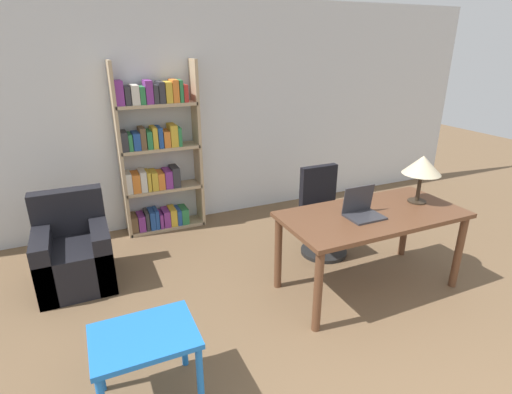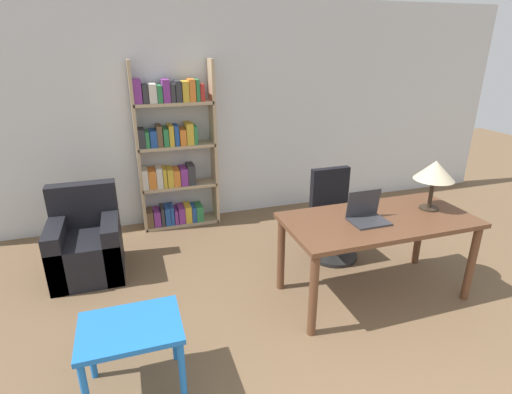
% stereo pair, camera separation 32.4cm
% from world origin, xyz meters
% --- Properties ---
extents(wall_back, '(8.00, 0.06, 2.70)m').
position_xyz_m(wall_back, '(0.00, 4.53, 1.35)').
color(wall_back, silver).
rests_on(wall_back, ground_plane).
extents(desk, '(1.66, 0.80, 0.77)m').
position_xyz_m(desk, '(0.73, 2.24, 0.67)').
color(desk, brown).
rests_on(desk, ground_plane).
extents(laptop, '(0.31, 0.25, 0.26)m').
position_xyz_m(laptop, '(0.59, 2.23, 0.82)').
color(laptop, '#2D2D33').
rests_on(laptop, desk).
extents(table_lamp, '(0.35, 0.35, 0.46)m').
position_xyz_m(table_lamp, '(1.28, 2.28, 1.13)').
color(table_lamp, '#2D2319').
rests_on(table_lamp, desk).
extents(office_chair, '(0.51, 0.51, 0.96)m').
position_xyz_m(office_chair, '(0.72, 3.02, 0.43)').
color(office_chair, black).
rests_on(office_chair, ground_plane).
extents(side_table_blue, '(0.64, 0.48, 0.52)m').
position_xyz_m(side_table_blue, '(-1.40, 1.76, 0.44)').
color(side_table_blue, blue).
rests_on(side_table_blue, ground_plane).
extents(armchair, '(0.66, 0.72, 0.87)m').
position_xyz_m(armchair, '(-1.78, 3.46, 0.29)').
color(armchair, black).
rests_on(armchair, ground_plane).
extents(bookshelf, '(0.95, 0.28, 2.02)m').
position_xyz_m(bookshelf, '(-0.78, 4.34, 0.93)').
color(bookshelf, tan).
rests_on(bookshelf, ground_plane).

